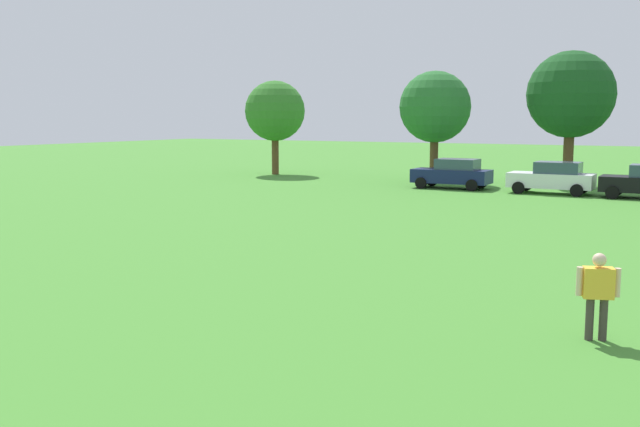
{
  "coord_description": "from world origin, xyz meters",
  "views": [
    {
      "loc": [
        8.73,
        -0.13,
        3.95
      ],
      "look_at": [
        2.69,
        10.89,
        2.28
      ],
      "focal_mm": 40.48,
      "sensor_mm": 36.0,
      "label": 1
    }
  ],
  "objects": [
    {
      "name": "ground_plane",
      "position": [
        0.0,
        30.0,
        0.0
      ],
      "size": [
        160.0,
        160.0,
        0.0
      ],
      "primitive_type": "plane",
      "color": "#42842D"
    },
    {
      "name": "adult_bystander",
      "position": [
        7.05,
        13.2,
        0.94
      ],
      "size": [
        0.72,
        0.44,
        1.58
      ],
      "rotation": [
        0.0,
        0.0,
        0.33
      ],
      "color": "#3F3833",
      "rests_on": "ground"
    },
    {
      "name": "parked_car_navy_0",
      "position": [
        -4.14,
        38.91,
        0.86
      ],
      "size": [
        4.3,
        2.02,
        1.68
      ],
      "rotation": [
        0.0,
        0.0,
        3.14
      ],
      "color": "#141E4C",
      "rests_on": "ground"
    },
    {
      "name": "parked_car_white_1",
      "position": [
        1.34,
        38.72,
        0.86
      ],
      "size": [
        4.3,
        2.02,
        1.68
      ],
      "rotation": [
        0.0,
        0.0,
        3.14
      ],
      "color": "white",
      "rests_on": "ground"
    },
    {
      "name": "tree_far_left",
      "position": [
        -18.46,
        42.94,
        4.41
      ],
      "size": [
        4.19,
        4.19,
        6.54
      ],
      "color": "brown",
      "rests_on": "ground"
    },
    {
      "name": "tree_left",
      "position": [
        -6.5,
        42.3,
        4.59
      ],
      "size": [
        4.37,
        4.37,
        6.81
      ],
      "color": "brown",
      "rests_on": "ground"
    },
    {
      "name": "tree_right",
      "position": [
        1.22,
        43.68,
        5.26
      ],
      "size": [
        5.0,
        5.0,
        7.79
      ],
      "color": "brown",
      "rests_on": "ground"
    }
  ]
}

